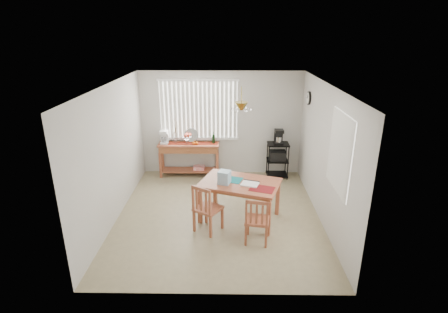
{
  "coord_description": "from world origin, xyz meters",
  "views": [
    {
      "loc": [
        0.2,
        -6.22,
        3.53
      ],
      "look_at": [
        0.1,
        0.55,
        1.05
      ],
      "focal_mm": 28.0,
      "sensor_mm": 36.0,
      "label": 1
    }
  ],
  "objects_px": {
    "wire_cart": "(278,157)",
    "sideboard": "(189,152)",
    "cart_items": "(279,137)",
    "chair_right": "(257,221)",
    "dining_table": "(240,186)",
    "chair_left": "(207,209)"
  },
  "relations": [
    {
      "from": "chair_right",
      "to": "sideboard",
      "type": "bearing_deg",
      "value": 116.46
    },
    {
      "from": "dining_table",
      "to": "chair_left",
      "type": "relative_size",
      "value": 1.79
    },
    {
      "from": "wire_cart",
      "to": "sideboard",
      "type": "bearing_deg",
      "value": 178.53
    },
    {
      "from": "wire_cart",
      "to": "cart_items",
      "type": "relative_size",
      "value": 2.43
    },
    {
      "from": "sideboard",
      "to": "dining_table",
      "type": "distance_m",
      "value": 2.47
    },
    {
      "from": "dining_table",
      "to": "wire_cart",
      "type": "bearing_deg",
      "value": 64.52
    },
    {
      "from": "cart_items",
      "to": "chair_left",
      "type": "bearing_deg",
      "value": -122.04
    },
    {
      "from": "sideboard",
      "to": "cart_items",
      "type": "distance_m",
      "value": 2.24
    },
    {
      "from": "dining_table",
      "to": "cart_items",
      "type": "bearing_deg",
      "value": 64.61
    },
    {
      "from": "cart_items",
      "to": "dining_table",
      "type": "distance_m",
      "value": 2.36
    },
    {
      "from": "sideboard",
      "to": "chair_left",
      "type": "bearing_deg",
      "value": -77.3
    },
    {
      "from": "chair_left",
      "to": "cart_items",
      "type": "bearing_deg",
      "value": 57.96
    },
    {
      "from": "sideboard",
      "to": "dining_table",
      "type": "relative_size",
      "value": 0.9
    },
    {
      "from": "wire_cart",
      "to": "chair_right",
      "type": "height_order",
      "value": "wire_cart"
    },
    {
      "from": "sideboard",
      "to": "chair_left",
      "type": "height_order",
      "value": "chair_left"
    },
    {
      "from": "chair_right",
      "to": "dining_table",
      "type": "bearing_deg",
      "value": 108.6
    },
    {
      "from": "cart_items",
      "to": "chair_right",
      "type": "relative_size",
      "value": 0.41
    },
    {
      "from": "sideboard",
      "to": "dining_table",
      "type": "bearing_deg",
      "value": -60.78
    },
    {
      "from": "cart_items",
      "to": "chair_right",
      "type": "distance_m",
      "value": 3.08
    },
    {
      "from": "chair_right",
      "to": "wire_cart",
      "type": "bearing_deg",
      "value": 76.1
    },
    {
      "from": "chair_left",
      "to": "chair_right",
      "type": "height_order",
      "value": "chair_left"
    },
    {
      "from": "sideboard",
      "to": "wire_cart",
      "type": "xyz_separation_m",
      "value": [
        2.2,
        -0.06,
        -0.11
      ]
    }
  ]
}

